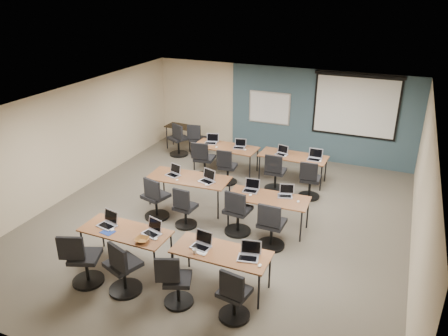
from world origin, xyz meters
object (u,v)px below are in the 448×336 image
at_px(training_table_back_right, 293,157).
at_px(laptop_9, 240,146).
at_px(training_table_mid_right, 268,199).
at_px(task_chair_6, 237,215).
at_px(task_chair_8, 203,163).
at_px(laptop_11, 315,157).
at_px(laptop_2, 202,243).
at_px(laptop_4, 174,172).
at_px(task_chair_5, 185,211).
at_px(task_chair_9, 227,169).
at_px(task_chair_7, 271,229).
at_px(utility_table, 181,129).
at_px(laptop_7, 286,193).
at_px(task_chair_10, 275,175).
at_px(whiteboard, 269,108).
at_px(laptop_0, 108,222).
at_px(task_chair_4, 155,201).
at_px(training_table_back_left, 226,148).
at_px(task_chair_3, 234,298).
at_px(task_chair_1, 123,271).
at_px(task_chair_2, 175,285).
at_px(training_table_front_left, 125,233).
at_px(training_table_front_right, 221,254).
at_px(task_chair_11, 309,183).
at_px(spare_chair_a, 197,142).
at_px(projector_screen, 356,102).
at_px(spare_chair_b, 178,142).
at_px(laptop_10, 282,152).
at_px(laptop_8, 211,141).
at_px(task_chair_0, 83,263).
at_px(laptop_3, 249,254).
at_px(training_table_mid_left, 189,179).
at_px(laptop_5, 208,179).

bearing_deg(training_table_back_right, laptop_9, -178.82).
height_order(training_table_mid_right, task_chair_6, task_chair_6).
relative_size(task_chair_8, laptop_11, 2.95).
relative_size(laptop_2, laptop_4, 1.03).
relative_size(laptop_2, task_chair_5, 0.34).
bearing_deg(task_chair_9, task_chair_7, -57.03).
height_order(training_table_mid_right, utility_table, utility_table).
bearing_deg(training_table_back_right, task_chair_9, -150.38).
xyz_separation_m(laptop_7, task_chair_10, (-0.71, 1.60, -0.37)).
height_order(whiteboard, laptop_0, whiteboard).
bearing_deg(task_chair_5, task_chair_4, 178.49).
relative_size(whiteboard, laptop_9, 4.10).
xyz_separation_m(laptop_2, laptop_11, (0.95, 4.76, 0.00)).
bearing_deg(training_table_back_left, laptop_2, -69.16).
height_order(task_chair_3, task_chair_9, task_chair_3).
bearing_deg(task_chair_1, task_chair_2, 25.33).
relative_size(task_chair_2, laptop_9, 3.14).
distance_m(training_table_front_left, utility_table, 6.27).
bearing_deg(training_table_front_right, laptop_11, 82.99).
distance_m(whiteboard, task_chair_1, 7.45).
bearing_deg(task_chair_11, training_table_mid_right, -111.07).
bearing_deg(spare_chair_a, task_chair_1, -84.18).
bearing_deg(task_chair_11, projector_screen, 72.10).
xyz_separation_m(training_table_mid_right, spare_chair_b, (-3.83, 3.02, -0.25)).
distance_m(task_chair_3, task_chair_9, 5.09).
height_order(task_chair_4, laptop_10, task_chair_4).
relative_size(training_table_front_left, laptop_8, 4.97).
distance_m(task_chair_1, task_chair_9, 4.79).
bearing_deg(task_chair_7, task_chair_10, 106.26).
relative_size(task_chair_0, task_chair_2, 1.06).
bearing_deg(task_chair_9, laptop_11, 14.84).
relative_size(laptop_3, task_chair_8, 0.33).
height_order(laptop_2, task_chair_5, laptop_2).
distance_m(laptop_0, task_chair_1, 1.20).
height_order(training_table_front_right, training_table_back_left, same).
bearing_deg(laptop_9, training_table_back_left, 176.78).
bearing_deg(task_chair_5, spare_chair_a, 117.01).
bearing_deg(task_chair_11, training_table_back_left, 158.78).
bearing_deg(task_chair_1, laptop_8, 119.62).
bearing_deg(training_table_front_left, task_chair_6, 50.51).
relative_size(whiteboard, task_chair_10, 1.26).
xyz_separation_m(task_chair_11, spare_chair_a, (-3.86, 1.59, -0.00)).
bearing_deg(training_table_mid_left, laptop_8, 98.13).
height_order(whiteboard, laptop_5, whiteboard).
distance_m(task_chair_3, laptop_7, 3.17).
relative_size(whiteboard, task_chair_3, 1.29).
relative_size(task_chair_1, task_chair_4, 1.01).
distance_m(task_chair_3, laptop_10, 5.53).
xyz_separation_m(laptop_5, laptop_7, (1.86, -0.02, -0.00)).
bearing_deg(training_table_mid_left, laptop_9, 77.03).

